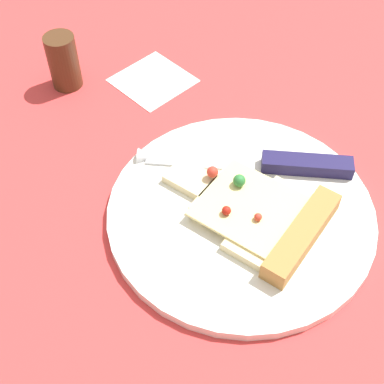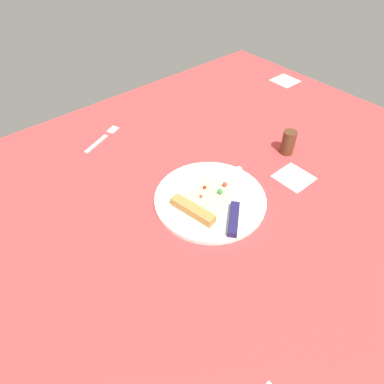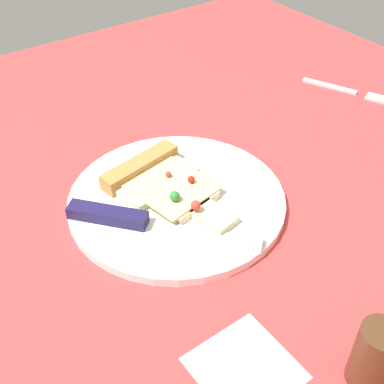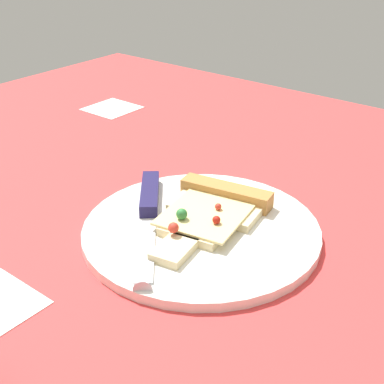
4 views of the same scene
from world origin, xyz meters
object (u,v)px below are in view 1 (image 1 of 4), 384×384
at_px(plate, 241,213).
at_px(pepper_shaker, 63,62).
at_px(pizza_slice, 263,216).
at_px(knife, 265,163).

xyz_separation_m(plate, pepper_shaker, (0.00, -0.31, 0.03)).
distance_m(plate, pepper_shaker, 0.31).
bearing_deg(pizza_slice, plate, 90.40).
distance_m(pizza_slice, knife, 0.08).
bearing_deg(knife, plate, 159.08).
xyz_separation_m(knife, pepper_shaker, (0.07, -0.29, 0.02)).
bearing_deg(plate, knife, -160.71).
relative_size(plate, pizza_slice, 1.52).
bearing_deg(pizza_slice, knife, 28.22).
relative_size(pizza_slice, knife, 0.94).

